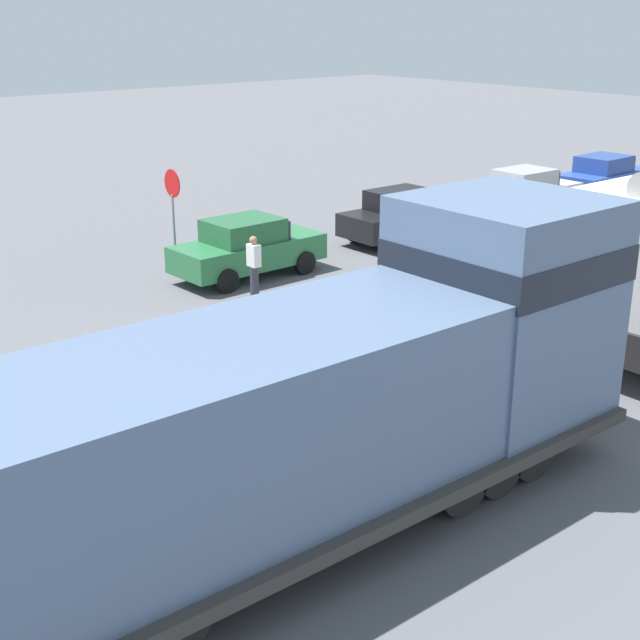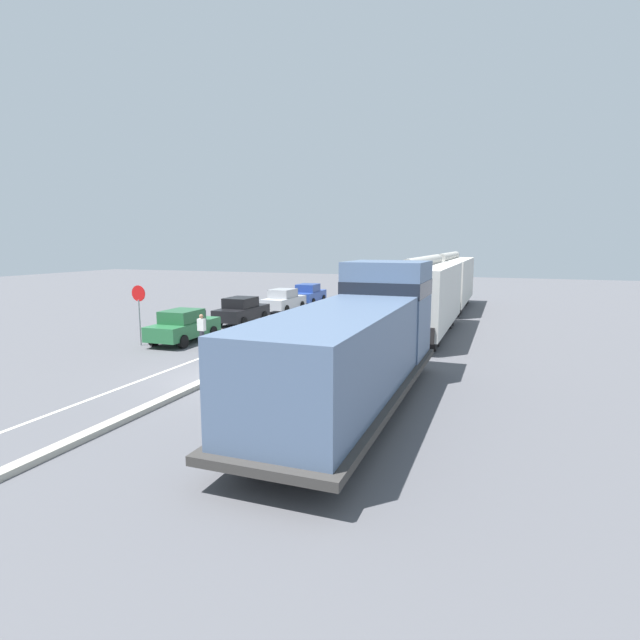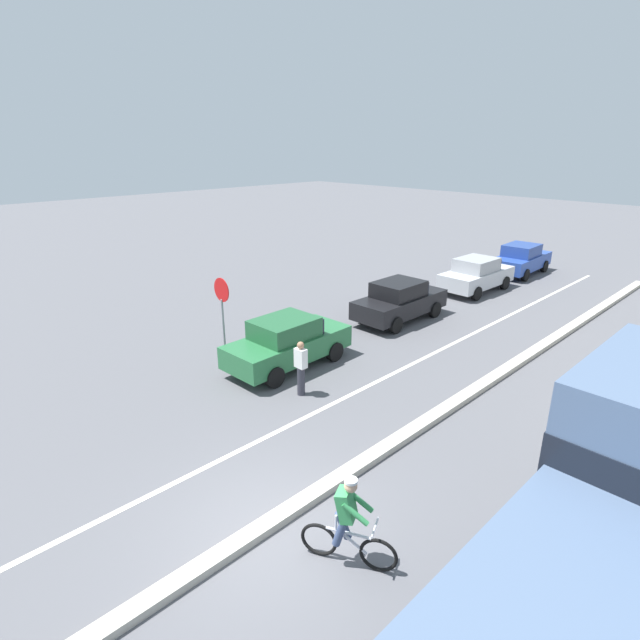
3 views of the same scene
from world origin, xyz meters
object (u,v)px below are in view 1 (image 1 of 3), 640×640
at_px(parked_car_silver, 526,192).
at_px(parked_car_green, 247,247).
at_px(locomotive, 331,404).
at_px(stop_sign, 173,201).
at_px(cyclist, 256,358).
at_px(parked_car_blue, 604,177).
at_px(parked_car_black, 403,215).
at_px(pedestrian_by_cars, 254,266).

bearing_deg(parked_car_silver, parked_car_green, -89.57).
relative_size(locomotive, stop_sign, 4.03).
height_order(parked_car_green, stop_sign, stop_sign).
xyz_separation_m(cyclist, stop_sign, (-8.20, 3.16, 1.21)).
height_order(locomotive, parked_car_blue, locomotive).
bearing_deg(locomotive, cyclist, 158.52).
xyz_separation_m(parked_car_black, pedestrian_by_cars, (1.88, -7.05, 0.03)).
relative_size(locomotive, parked_car_blue, 2.72).
height_order(parked_car_black, stop_sign, stop_sign).
distance_m(parked_car_green, parked_car_blue, 16.70).
xyz_separation_m(locomotive, parked_car_black, (-10.90, 12.14, -0.98)).
relative_size(parked_car_black, pedestrian_by_cars, 2.59).
bearing_deg(parked_car_silver, pedestrian_by_cars, -82.06).
relative_size(cyclist, pedestrian_by_cars, 1.06).
height_order(locomotive, cyclist, locomotive).
xyz_separation_m(parked_car_green, cyclist, (6.71, -4.51, 0.00)).
bearing_deg(stop_sign, parked_car_black, 79.78).
xyz_separation_m(parked_car_green, parked_car_blue, (-0.07, 16.70, 0.00)).
distance_m(locomotive, parked_car_blue, 25.25).
bearing_deg(locomotive, parked_car_green, 150.42).
relative_size(parked_car_silver, parked_car_blue, 0.99).
distance_m(parked_car_silver, pedestrian_by_cars, 13.10).
bearing_deg(locomotive, parked_car_silver, 120.94).
bearing_deg(parked_car_black, parked_car_silver, 89.35).
bearing_deg(parked_car_blue, parked_car_silver, -90.26).
xyz_separation_m(locomotive, pedestrian_by_cars, (-9.02, 5.09, -0.95)).
xyz_separation_m(parked_car_black, cyclist, (6.87, -10.56, 0.00)).
bearing_deg(stop_sign, locomotive, -21.21).
distance_m(locomotive, pedestrian_by_cars, 10.40).
bearing_deg(parked_car_green, parked_car_blue, 90.23).
distance_m(parked_car_silver, parked_car_blue, 4.73).
bearing_deg(parked_car_green, cyclist, -33.91).
bearing_deg(parked_car_blue, pedestrian_by_cars, -84.23).
bearing_deg(parked_car_blue, stop_sign, -94.50).
xyz_separation_m(parked_car_silver, cyclist, (6.80, -16.48, 0.00)).
height_order(parked_car_green, parked_car_silver, same).
xyz_separation_m(parked_car_black, parked_car_silver, (0.07, 5.93, 0.00)).
bearing_deg(cyclist, locomotive, -21.48).
bearing_deg(stop_sign, parked_car_green, 42.20).
bearing_deg(parked_car_silver, locomotive, -59.06).
height_order(locomotive, parked_car_black, locomotive).
height_order(parked_car_blue, pedestrian_by_cars, same).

